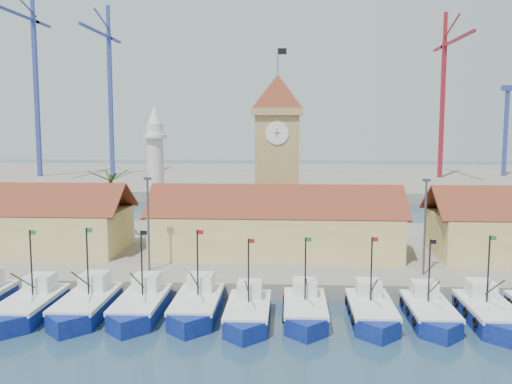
{
  "coord_description": "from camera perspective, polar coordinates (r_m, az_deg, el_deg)",
  "views": [
    {
      "loc": [
        1.38,
        -40.86,
        15.6
      ],
      "look_at": [
        -2.06,
        18.0,
        8.47
      ],
      "focal_mm": 40.0,
      "sensor_mm": 36.0,
      "label": 1
    }
  ],
  "objects": [
    {
      "name": "palm_tree",
      "position": [
        70.82,
        -14.26,
        -0.91
      ],
      "size": [
        5.6,
        5.03,
        8.39
      ],
      "color": "brown",
      "rests_on": "quay"
    },
    {
      "name": "boat_2",
      "position": [
        49.07,
        -16.72,
        -10.98
      ],
      "size": [
        3.65,
        9.99,
        7.56
      ],
      "color": "navy",
      "rests_on": "ground"
    },
    {
      "name": "hall_center",
      "position": [
        61.98,
        2.01,
        -3.91
      ],
      "size": [
        27.04,
        10.13,
        7.61
      ],
      "color": "#E0CE7A",
      "rests_on": "quay"
    },
    {
      "name": "crane_blue_far",
      "position": [
        155.4,
        -21.49,
        11.2
      ],
      "size": [
        1.0,
        37.2,
        47.14
      ],
      "color": "#314096",
      "rests_on": "terminal"
    },
    {
      "name": "minaret",
      "position": [
        71.03,
        -10.01,
        2.05
      ],
      "size": [
        3.0,
        3.0,
        16.3
      ],
      "color": "silver",
      "rests_on": "quay"
    },
    {
      "name": "boat_9",
      "position": [
        48.81,
        22.37,
        -11.34
      ],
      "size": [
        3.52,
        9.64,
        7.29
      ],
      "color": "navy",
      "rests_on": "ground"
    },
    {
      "name": "boat_8",
      "position": [
        47.66,
        17.04,
        -11.62
      ],
      "size": [
        3.32,
        9.11,
        6.89
      ],
      "color": "navy",
      "rests_on": "ground"
    },
    {
      "name": "boat_6",
      "position": [
        46.31,
        4.95,
        -11.87
      ],
      "size": [
        3.36,
        9.2,
        6.96
      ],
      "color": "navy",
      "rests_on": "ground"
    },
    {
      "name": "boat_5",
      "position": [
        45.58,
        -0.82,
        -12.15
      ],
      "size": [
        3.37,
        9.22,
        6.98
      ],
      "color": "navy",
      "rests_on": "ground"
    },
    {
      "name": "crane_blue_near",
      "position": [
        155.41,
        -14.52,
        10.57
      ],
      "size": [
        1.0,
        30.72,
        43.77
      ],
      "color": "#314096",
      "rests_on": "terminal"
    },
    {
      "name": "clock_tower",
      "position": [
        66.97,
        2.16,
        3.78
      ],
      "size": [
        5.8,
        5.8,
        22.7
      ],
      "color": "tan",
      "rests_on": "quay"
    },
    {
      "name": "boat_7",
      "position": [
        46.74,
        11.51,
        -11.8
      ],
      "size": [
        3.4,
        9.32,
        7.05
      ],
      "color": "navy",
      "rests_on": "ground"
    },
    {
      "name": "terminal",
      "position": [
        151.58,
        2.8,
        1.37
      ],
      "size": [
        240.0,
        80.0,
        2.0
      ],
      "primitive_type": "cube",
      "color": "gray",
      "rests_on": "ground"
    },
    {
      "name": "boat_3",
      "position": [
        47.94,
        -11.53,
        -11.28
      ],
      "size": [
        3.55,
        9.72,
        7.36
      ],
      "color": "navy",
      "rests_on": "ground"
    },
    {
      "name": "boat_1",
      "position": [
        50.36,
        -21.81,
        -10.74
      ],
      "size": [
        3.58,
        9.8,
        7.42
      ],
      "color": "navy",
      "rests_on": "ground"
    },
    {
      "name": "boat_4",
      "position": [
        47.24,
        -5.99,
        -11.44
      ],
      "size": [
        3.57,
        9.79,
        7.41
      ],
      "color": "navy",
      "rests_on": "ground"
    },
    {
      "name": "lamp_posts",
      "position": [
        53.65,
        2.36,
        -2.9
      ],
      "size": [
        80.7,
        0.25,
        9.03
      ],
      "color": "#3F3F44",
      "rests_on": "quay"
    },
    {
      "name": "quay",
      "position": [
        66.56,
        2.08,
        -6.0
      ],
      "size": [
        140.0,
        32.0,
        1.5
      ],
      "primitive_type": "cube",
      "color": "gray",
      "rests_on": "ground"
    },
    {
      "name": "crane_red_right",
      "position": [
        149.55,
        18.35,
        9.99
      ],
      "size": [
        1.0,
        33.07,
        40.6
      ],
      "color": "maroon",
      "rests_on": "terminal"
    },
    {
      "name": "ground",
      "position": [
        43.76,
        1.36,
        -13.99
      ],
      "size": [
        400.0,
        400.0,
        0.0
      ],
      "primitive_type": "plane",
      "color": "#1C374B",
      "rests_on": "ground"
    }
  ]
}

